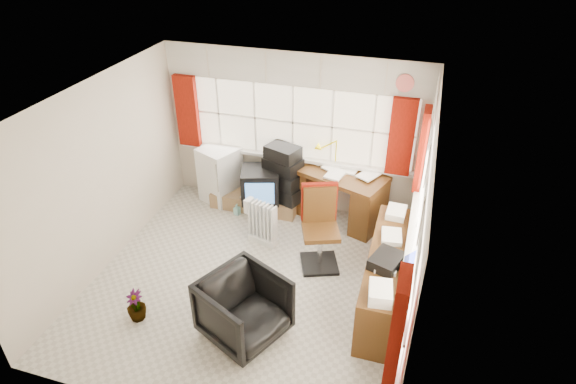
{
  "coord_description": "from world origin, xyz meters",
  "views": [
    {
      "loc": [
        1.84,
        -4.4,
        4.34
      ],
      "look_at": [
        0.35,
        0.55,
        1.13
      ],
      "focal_mm": 30.0,
      "sensor_mm": 36.0,
      "label": 1
    }
  ],
  "objects_px": {
    "mini_fridge": "(220,174)",
    "credenza": "(388,275)",
    "radiator": "(263,226)",
    "office_chair": "(244,309)",
    "task_chair": "(320,223)",
    "desk_lamp": "(336,148)",
    "desk": "(338,193)",
    "tv_bench": "(256,200)",
    "crt_tv": "(261,185)"
  },
  "relations": [
    {
      "from": "tv_bench",
      "to": "mini_fridge",
      "type": "xyz_separation_m",
      "value": [
        -0.63,
        0.08,
        0.34
      ]
    },
    {
      "from": "desk_lamp",
      "to": "radiator",
      "type": "distance_m",
      "value": 1.61
    },
    {
      "from": "radiator",
      "to": "office_chair",
      "type": "bearing_deg",
      "value": -77.55
    },
    {
      "from": "credenza",
      "to": "desk",
      "type": "bearing_deg",
      "value": 120.8
    },
    {
      "from": "office_chair",
      "to": "mini_fridge",
      "type": "height_order",
      "value": "mini_fridge"
    },
    {
      "from": "credenza",
      "to": "desk_lamp",
      "type": "bearing_deg",
      "value": 120.57
    },
    {
      "from": "credenza",
      "to": "mini_fridge",
      "type": "relative_size",
      "value": 2.16
    },
    {
      "from": "task_chair",
      "to": "radiator",
      "type": "relative_size",
      "value": 1.77
    },
    {
      "from": "mini_fridge",
      "to": "credenza",
      "type": "bearing_deg",
      "value": -28.83
    },
    {
      "from": "crt_tv",
      "to": "office_chair",
      "type": "bearing_deg",
      "value": -74.76
    },
    {
      "from": "tv_bench",
      "to": "desk_lamp",
      "type": "bearing_deg",
      "value": 12.31
    },
    {
      "from": "radiator",
      "to": "mini_fridge",
      "type": "height_order",
      "value": "mini_fridge"
    },
    {
      "from": "task_chair",
      "to": "crt_tv",
      "type": "xyz_separation_m",
      "value": [
        -1.15,
        0.88,
        -0.11
      ]
    },
    {
      "from": "desk_lamp",
      "to": "radiator",
      "type": "xyz_separation_m",
      "value": [
        -0.8,
        -1.1,
        -0.85
      ]
    },
    {
      "from": "tv_bench",
      "to": "crt_tv",
      "type": "height_order",
      "value": "crt_tv"
    },
    {
      "from": "radiator",
      "to": "tv_bench",
      "type": "distance_m",
      "value": 0.95
    },
    {
      "from": "crt_tv",
      "to": "mini_fridge",
      "type": "xyz_separation_m",
      "value": [
        -0.77,
        0.2,
        -0.05
      ]
    },
    {
      "from": "tv_bench",
      "to": "mini_fridge",
      "type": "relative_size",
      "value": 1.51
    },
    {
      "from": "credenza",
      "to": "radiator",
      "type": "bearing_deg",
      "value": 159.76
    },
    {
      "from": "office_chair",
      "to": "desk",
      "type": "bearing_deg",
      "value": 14.62
    },
    {
      "from": "task_chair",
      "to": "tv_bench",
      "type": "height_order",
      "value": "task_chair"
    },
    {
      "from": "crt_tv",
      "to": "desk_lamp",
      "type": "bearing_deg",
      "value": 19.48
    },
    {
      "from": "task_chair",
      "to": "desk_lamp",
      "type": "bearing_deg",
      "value": 93.05
    },
    {
      "from": "tv_bench",
      "to": "crt_tv",
      "type": "relative_size",
      "value": 2.0
    },
    {
      "from": "desk",
      "to": "tv_bench",
      "type": "relative_size",
      "value": 1.12
    },
    {
      "from": "desk",
      "to": "mini_fridge",
      "type": "xyz_separation_m",
      "value": [
        -1.95,
        -0.0,
        0.01
      ]
    },
    {
      "from": "desk",
      "to": "crt_tv",
      "type": "height_order",
      "value": "desk"
    },
    {
      "from": "task_chair",
      "to": "credenza",
      "type": "distance_m",
      "value": 1.14
    },
    {
      "from": "crt_tv",
      "to": "desk",
      "type": "bearing_deg",
      "value": 9.41
    },
    {
      "from": "radiator",
      "to": "crt_tv",
      "type": "distance_m",
      "value": 0.81
    },
    {
      "from": "credenza",
      "to": "crt_tv",
      "type": "relative_size",
      "value": 2.86
    },
    {
      "from": "radiator",
      "to": "crt_tv",
      "type": "bearing_deg",
      "value": 111.55
    },
    {
      "from": "office_chair",
      "to": "radiator",
      "type": "bearing_deg",
      "value": 38.41
    },
    {
      "from": "radiator",
      "to": "credenza",
      "type": "height_order",
      "value": "credenza"
    },
    {
      "from": "tv_bench",
      "to": "crt_tv",
      "type": "distance_m",
      "value": 0.43
    },
    {
      "from": "desk",
      "to": "desk_lamp",
      "type": "bearing_deg",
      "value": 118.53
    },
    {
      "from": "desk",
      "to": "task_chair",
      "type": "xyz_separation_m",
      "value": [
        -0.03,
        -1.08,
        0.17
      ]
    },
    {
      "from": "radiator",
      "to": "desk",
      "type": "bearing_deg",
      "value": 45.48
    },
    {
      "from": "desk",
      "to": "radiator",
      "type": "distance_m",
      "value": 1.3
    },
    {
      "from": "radiator",
      "to": "crt_tv",
      "type": "relative_size",
      "value": 0.94
    },
    {
      "from": "tv_bench",
      "to": "mini_fridge",
      "type": "height_order",
      "value": "mini_fridge"
    },
    {
      "from": "desk",
      "to": "office_chair",
      "type": "height_order",
      "value": "desk"
    },
    {
      "from": "office_chair",
      "to": "crt_tv",
      "type": "distance_m",
      "value": 2.51
    },
    {
      "from": "office_chair",
      "to": "tv_bench",
      "type": "distance_m",
      "value": 2.67
    },
    {
      "from": "office_chair",
      "to": "task_chair",
      "type": "bearing_deg",
      "value": 8.28
    },
    {
      "from": "crt_tv",
      "to": "mini_fridge",
      "type": "height_order",
      "value": "mini_fridge"
    },
    {
      "from": "office_chair",
      "to": "tv_bench",
      "type": "bearing_deg",
      "value": 43.46
    },
    {
      "from": "office_chair",
      "to": "desk_lamp",
      "type": "bearing_deg",
      "value": 17.38
    },
    {
      "from": "mini_fridge",
      "to": "radiator",
      "type": "bearing_deg",
      "value": -41.04
    },
    {
      "from": "task_chair",
      "to": "mini_fridge",
      "type": "xyz_separation_m",
      "value": [
        -1.92,
        1.08,
        -0.16
      ]
    }
  ]
}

